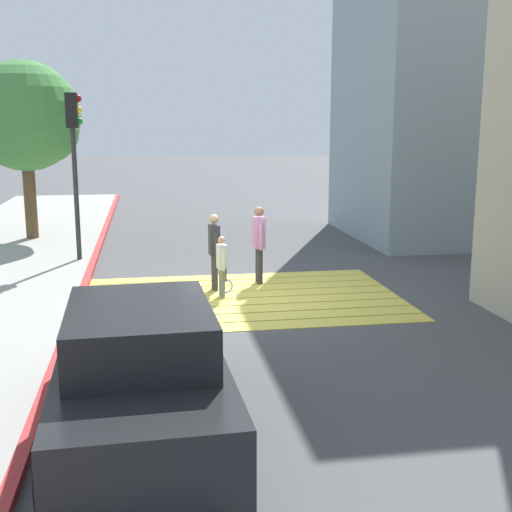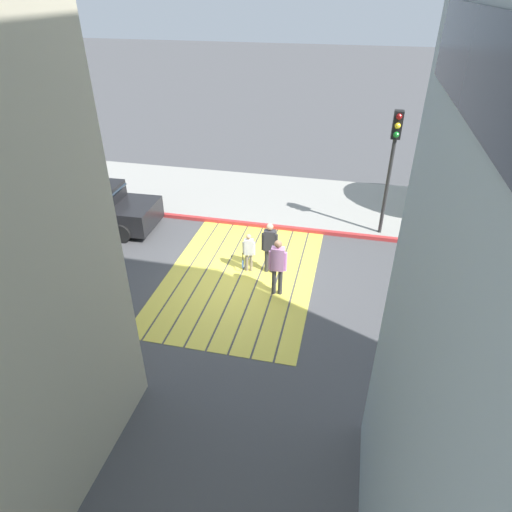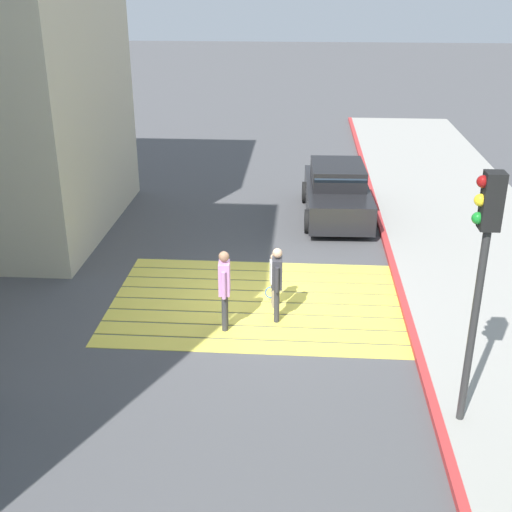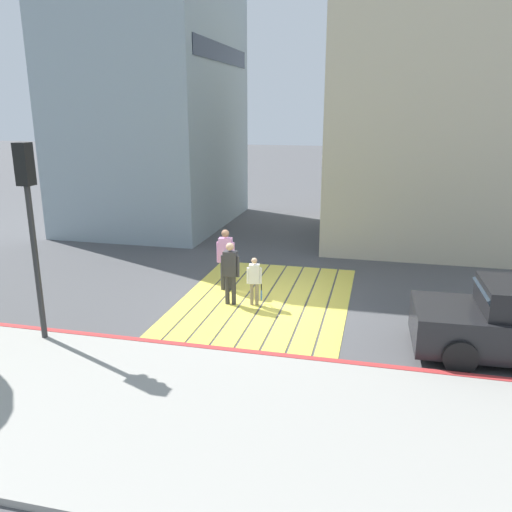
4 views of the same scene
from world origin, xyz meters
TOP-DOWN VIEW (x-y plane):
  - ground_plane at (0.00, 0.00)m, footprint 120.00×120.00m
  - crosswalk_stripes at (0.00, -0.00)m, footprint 6.40×4.35m
  - curb_painted at (-3.25, 0.00)m, footprint 0.16×40.00m
  - car_parked_near_curb at (-2.00, -5.79)m, footprint 2.09×4.36m
  - traffic_light_corner at (-3.58, 4.07)m, footprint 0.39×0.28m
  - pedestrian_adult_lead at (-0.49, 0.79)m, footprint 0.22×0.48m
  - pedestrian_adult_trailing at (0.55, 1.23)m, footprint 0.24×0.50m
  - pedestrian_child_with_racket at (-0.39, 0.18)m, footprint 0.30×0.40m

SIDE VIEW (x-z plane):
  - ground_plane at x=0.00m, z-range 0.00..0.00m
  - crosswalk_stripes at x=0.00m, z-range 0.00..0.01m
  - curb_painted at x=-3.25m, z-range 0.00..0.13m
  - pedestrian_child_with_racket at x=-0.39m, z-range 0.08..1.34m
  - car_parked_near_curb at x=-2.00m, z-range -0.05..1.52m
  - pedestrian_adult_lead at x=-0.49m, z-range 0.13..1.77m
  - pedestrian_adult_trailing at x=0.55m, z-range 0.14..1.87m
  - traffic_light_corner at x=-3.58m, z-range 0.92..5.16m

